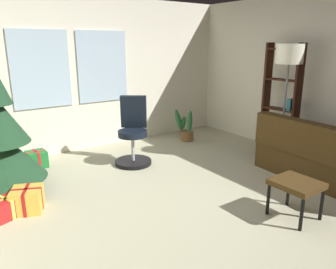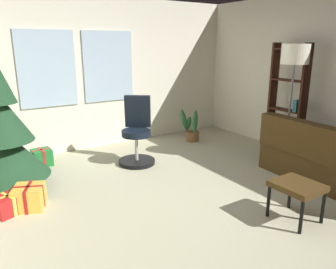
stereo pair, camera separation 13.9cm
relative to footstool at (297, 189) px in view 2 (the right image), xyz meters
The scene contains 11 objects.
ground_plane 1.07m from the footstool, 131.05° to the left, with size 5.18×5.65×0.10m, color #B5B292.
wall_back_with_windows 3.79m from the footstool, 100.43° to the left, with size 5.18×0.12×2.57m.
footstool is the anchor object (origin of this frame).
holiday_tree 3.51m from the footstool, 134.05° to the left, with size 1.08×1.08×2.17m.
gift_box_red 3.10m from the footstool, 144.41° to the left, with size 0.37×0.34×0.22m.
gift_box_green 3.65m from the footstool, 120.69° to the left, with size 0.28×0.28×0.26m.
gift_box_gold 2.93m from the footstool, 141.80° to the left, with size 0.42×0.42×0.27m.
office_chair 2.51m from the footstool, 103.29° to the left, with size 0.58×0.59×1.04m.
bookshelf 2.33m from the footstool, 41.06° to the left, with size 0.18×0.64×1.82m.
floor_lamp 2.07m from the footstool, 41.23° to the left, with size 0.39×0.39×1.80m.
potted_plant 3.05m from the footstool, 74.06° to the left, with size 0.32×0.45×0.62m.
Camera 2 is at (-2.17, -2.61, 1.81)m, focal length 34.97 mm.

